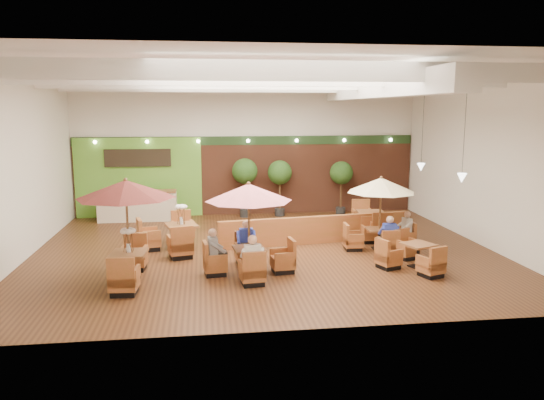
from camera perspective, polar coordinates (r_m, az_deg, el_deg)
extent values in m
plane|color=#381E0F|center=(16.45, -0.81, -5.47)|extent=(14.00, 14.00, 0.00)
cube|color=silver|center=(21.90, -2.66, 5.64)|extent=(14.00, 0.04, 5.50)
cube|color=silver|center=(10.06, 3.10, 0.75)|extent=(14.00, 0.04, 5.50)
cube|color=silver|center=(16.67, -25.54, 3.40)|extent=(0.04, 12.00, 5.50)
cube|color=silver|center=(18.13, 21.77, 4.10)|extent=(0.04, 12.00, 5.50)
cube|color=white|center=(15.91, -0.86, 14.01)|extent=(14.00, 12.00, 0.04)
cube|color=brown|center=(21.95, -2.62, 2.63)|extent=(13.90, 0.10, 3.20)
cube|color=#1E3819|center=(21.81, -2.65, 6.41)|extent=(13.90, 0.12, 0.35)
cube|color=#5DA12E|center=(21.97, -14.13, 2.35)|extent=(5.00, 0.08, 3.20)
cube|color=black|center=(21.80, -14.24, 4.41)|extent=(2.60, 0.08, 0.70)
cube|color=white|center=(16.65, 11.46, 11.73)|extent=(0.60, 11.00, 0.60)
cube|color=white|center=(11.93, 1.41, 13.73)|extent=(13.60, 0.12, 0.45)
cube|color=white|center=(14.60, -0.26, 13.01)|extent=(13.60, 0.12, 0.45)
cube|color=white|center=(17.18, -1.37, 12.52)|extent=(13.60, 0.12, 0.45)
cube|color=white|center=(19.86, -2.22, 12.15)|extent=(13.60, 0.12, 0.45)
cylinder|color=black|center=(16.62, 20.05, 7.72)|extent=(0.01, 0.01, 3.20)
cone|color=white|center=(16.74, 19.74, 2.25)|extent=(0.28, 0.28, 0.28)
cylinder|color=black|center=(19.34, 15.95, 8.14)|extent=(0.01, 0.01, 3.20)
cone|color=white|center=(19.44, 15.73, 3.43)|extent=(0.28, 0.28, 0.28)
sphere|color=#FFEAC6|center=(21.90, -18.52, 5.93)|extent=(0.14, 0.14, 0.14)
sphere|color=#FFEAC6|center=(21.61, -13.28, 6.13)|extent=(0.14, 0.14, 0.14)
sphere|color=#FFEAC6|center=(21.50, -7.94, 6.28)|extent=(0.14, 0.14, 0.14)
sphere|color=#FFEAC6|center=(21.58, -2.59, 6.38)|extent=(0.14, 0.14, 0.14)
sphere|color=#FFEAC6|center=(21.84, 2.67, 6.42)|extent=(0.14, 0.14, 0.14)
sphere|color=#FFEAC6|center=(22.28, 7.78, 6.40)|extent=(0.14, 0.14, 0.14)
sphere|color=#FFEAC6|center=(22.88, 12.65, 6.34)|extent=(0.14, 0.14, 0.14)
cube|color=beige|center=(21.36, -14.25, -0.71)|extent=(3.00, 0.70, 1.10)
cube|color=brown|center=(21.26, -14.32, 0.88)|extent=(3.00, 0.75, 0.06)
cube|color=brown|center=(17.32, 4.78, -3.20)|extent=(6.42, 1.09, 0.89)
cube|color=brown|center=(13.89, -15.15, -5.55)|extent=(0.93, 0.93, 0.06)
cylinder|color=black|center=(13.99, -15.08, -6.96)|extent=(0.10, 0.10, 0.67)
cube|color=black|center=(14.10, -15.02, -8.35)|extent=(0.49, 0.49, 0.04)
cube|color=brown|center=(13.09, -15.62, -8.47)|extent=(0.68, 0.68, 0.33)
cube|color=brown|center=(12.75, -15.76, -7.53)|extent=(0.64, 0.15, 0.72)
cube|color=brown|center=(13.10, -16.94, -7.59)|extent=(0.12, 0.57, 0.29)
cube|color=brown|center=(12.97, -14.37, -7.64)|extent=(0.12, 0.57, 0.29)
cube|color=black|center=(13.17, -15.57, -9.45)|extent=(0.60, 0.60, 0.14)
cube|color=brown|center=(14.93, -14.58, -6.16)|extent=(0.68, 0.68, 0.33)
cube|color=brown|center=(15.11, -14.59, -4.77)|extent=(0.64, 0.15, 0.72)
cube|color=brown|center=(14.82, -13.49, -5.41)|extent=(0.12, 0.57, 0.29)
cube|color=brown|center=(14.94, -15.74, -5.39)|extent=(0.12, 0.57, 0.29)
cube|color=black|center=(15.00, -14.55, -7.02)|extent=(0.60, 0.60, 0.14)
cylinder|color=brown|center=(13.76, -15.25, -3.37)|extent=(0.06, 0.06, 2.56)
cone|color=#4D1A16|center=(13.56, -15.45, 1.15)|extent=(2.45, 2.45, 0.45)
sphere|color=brown|center=(13.53, -15.50, 2.12)|extent=(0.10, 0.10, 0.10)
cylinder|color=silver|center=(13.86, -15.17, -4.99)|extent=(0.10, 0.10, 0.22)
cube|color=brown|center=(14.06, -2.48, -5.25)|extent=(0.89, 0.89, 0.06)
cylinder|color=black|center=(14.15, -2.47, -6.55)|extent=(0.09, 0.09, 0.63)
cube|color=black|center=(14.25, -2.46, -7.83)|extent=(0.47, 0.47, 0.04)
cube|color=brown|center=(13.31, -2.13, -7.91)|extent=(0.65, 0.65, 0.30)
cube|color=brown|center=(12.99, -2.16, -7.04)|extent=(0.60, 0.16, 0.66)
cube|color=brown|center=(13.20, -3.31, -7.20)|extent=(0.14, 0.53, 0.27)
cube|color=brown|center=(13.31, -0.96, -7.04)|extent=(0.14, 0.53, 0.27)
cube|color=black|center=(13.38, -2.12, -8.80)|extent=(0.58, 0.58, 0.13)
cube|color=brown|center=(15.03, -2.77, -5.83)|extent=(0.65, 0.65, 0.30)
cube|color=brown|center=(15.20, -2.75, -4.55)|extent=(0.60, 0.16, 0.66)
cube|color=brown|center=(15.04, -1.74, -5.07)|extent=(0.14, 0.53, 0.27)
cube|color=brown|center=(14.93, -3.82, -5.19)|extent=(0.14, 0.53, 0.27)
cube|color=black|center=(15.09, -2.76, -6.63)|extent=(0.58, 0.58, 0.13)
cube|color=brown|center=(14.12, -6.14, -6.91)|extent=(0.65, 0.65, 0.30)
cube|color=brown|center=(14.02, -5.15, -5.80)|extent=(0.16, 0.60, 0.66)
cube|color=brown|center=(14.33, -6.31, -5.87)|extent=(0.53, 0.14, 0.27)
cube|color=brown|center=(13.81, -6.00, -6.48)|extent=(0.53, 0.14, 0.27)
cube|color=black|center=(14.19, -6.12, -7.75)|extent=(0.58, 0.58, 0.13)
cube|color=brown|center=(14.27, 1.16, -6.68)|extent=(0.65, 0.65, 0.30)
cube|color=brown|center=(14.19, 0.17, -5.58)|extent=(0.16, 0.60, 0.66)
cube|color=brown|center=(13.96, 1.46, -6.24)|extent=(0.53, 0.14, 0.27)
cube|color=brown|center=(14.47, 0.88, -5.66)|extent=(0.53, 0.14, 0.27)
cube|color=black|center=(14.33, 1.16, -7.51)|extent=(0.58, 0.58, 0.13)
cylinder|color=brown|center=(13.94, -2.50, -3.25)|extent=(0.06, 0.06, 2.37)
cone|color=#C8606A|center=(13.75, -2.53, 0.84)|extent=(2.28, 2.28, 0.45)
sphere|color=brown|center=(13.71, -2.53, 1.79)|extent=(0.10, 0.10, 0.10)
cube|color=brown|center=(16.81, 11.49, -3.11)|extent=(0.79, 0.79, 0.05)
cylinder|color=black|center=(16.88, 11.46, -4.13)|extent=(0.09, 0.09, 0.58)
cube|color=black|center=(16.95, 11.42, -5.14)|extent=(0.42, 0.42, 0.04)
cube|color=brown|center=(16.13, 12.41, -5.04)|extent=(0.57, 0.57, 0.28)
cube|color=brown|center=(15.86, 12.76, -4.32)|extent=(0.55, 0.12, 0.62)
cube|color=brown|center=(16.01, 11.55, -4.47)|extent=(0.10, 0.49, 0.25)
cube|color=brown|center=(16.16, 13.30, -4.40)|extent=(0.10, 0.49, 0.25)
cube|color=black|center=(16.18, 12.38, -5.74)|extent=(0.51, 0.51, 0.12)
cube|color=brown|center=(17.66, 10.58, -3.69)|extent=(0.57, 0.57, 0.28)
cube|color=brown|center=(17.81, 10.34, -2.69)|extent=(0.55, 0.12, 0.62)
cube|color=brown|center=(17.69, 11.39, -3.11)|extent=(0.10, 0.49, 0.25)
cube|color=brown|center=(17.56, 9.79, -3.15)|extent=(0.10, 0.49, 0.25)
cube|color=black|center=(17.71, 10.56, -4.33)|extent=(0.51, 0.51, 0.12)
cube|color=brown|center=(16.64, 8.71, -4.46)|extent=(0.57, 0.57, 0.28)
cube|color=brown|center=(16.66, 9.48, -3.54)|extent=(0.12, 0.55, 0.62)
cube|color=brown|center=(16.84, 8.53, -3.67)|extent=(0.49, 0.10, 0.25)
cube|color=brown|center=(16.36, 8.93, -4.08)|extent=(0.49, 0.10, 0.25)
cube|color=black|center=(16.69, 8.69, -5.14)|extent=(0.51, 0.51, 0.12)
cube|color=brown|center=(17.18, 14.10, -4.20)|extent=(0.57, 0.57, 0.28)
cube|color=brown|center=(17.02, 13.44, -3.38)|extent=(0.12, 0.55, 0.62)
cube|color=brown|center=(16.90, 14.40, -3.83)|extent=(0.49, 0.10, 0.25)
cube|color=brown|center=(17.37, 13.86, -3.44)|extent=(0.49, 0.10, 0.25)
cube|color=black|center=(17.23, 14.08, -4.86)|extent=(0.51, 0.51, 0.12)
cylinder|color=brown|center=(16.71, 11.55, -1.55)|extent=(0.06, 0.06, 2.21)
cone|color=beige|center=(16.56, 11.66, 1.59)|extent=(2.12, 2.12, 0.45)
sphere|color=brown|center=(16.53, 11.68, 2.38)|extent=(0.10, 0.10, 0.10)
cube|color=brown|center=(16.69, -9.72, -2.69)|extent=(1.09, 1.09, 0.06)
cylinder|color=black|center=(16.78, -9.68, -3.93)|extent=(0.11, 0.11, 0.70)
cube|color=black|center=(16.87, -9.64, -5.15)|extent=(0.58, 0.58, 0.04)
cube|color=brown|center=(15.82, -9.81, -5.05)|extent=(0.80, 0.80, 0.34)
cube|color=brown|center=(15.49, -10.13, -4.16)|extent=(0.66, 0.26, 0.74)
cube|color=brown|center=(15.71, -10.93, -4.39)|extent=(0.23, 0.59, 0.30)
cube|color=brown|center=(15.83, -8.74, -4.21)|extent=(0.23, 0.59, 0.30)
cube|color=black|center=(15.88, -9.78, -5.90)|extent=(0.71, 0.71, 0.15)
cube|color=brown|center=(17.77, -9.55, -3.40)|extent=(0.80, 0.80, 0.34)
cube|color=brown|center=(17.96, -9.34, -2.21)|extent=(0.66, 0.26, 0.74)
cube|color=brown|center=(17.79, -8.61, -2.66)|extent=(0.23, 0.59, 0.30)
cube|color=brown|center=(17.67, -10.55, -2.80)|extent=(0.23, 0.59, 0.30)
cube|color=black|center=(17.83, -9.53, -4.16)|extent=(0.71, 0.71, 0.15)
cube|color=brown|center=(16.87, -13.10, -4.23)|extent=(0.80, 0.80, 0.34)
cube|color=brown|center=(16.70, -12.25, -3.21)|extent=(0.26, 0.66, 0.74)
cube|color=brown|center=(17.11, -13.28, -3.31)|extent=(0.59, 0.23, 0.30)
cube|color=brown|center=(16.52, -12.97, -3.76)|extent=(0.59, 0.23, 0.30)
cube|color=black|center=(16.93, -13.07, -5.03)|extent=(0.71, 0.71, 0.15)
cylinder|color=silver|center=(16.66, -9.73, -2.21)|extent=(0.10, 0.10, 0.22)
cube|color=brown|center=(15.17, 15.49, -4.64)|extent=(0.98, 0.98, 0.05)
cylinder|color=black|center=(15.25, 15.43, -5.78)|extent=(0.09, 0.09, 0.59)
cube|color=black|center=(15.33, 15.38, -6.90)|extent=(0.52, 0.52, 0.04)
cube|color=brown|center=(14.52, 16.72, -6.88)|extent=(0.71, 0.71, 0.29)
cube|color=brown|center=(14.22, 16.83, -6.11)|extent=(0.55, 0.28, 0.63)
cube|color=brown|center=(14.29, 16.01, -6.36)|extent=(0.24, 0.49, 0.25)
cube|color=brown|center=(14.65, 17.48, -6.04)|extent=(0.24, 0.49, 0.25)
cube|color=black|center=(14.58, 16.68, -7.66)|extent=(0.63, 0.63, 0.13)
cube|color=brown|center=(16.02, 14.25, -5.21)|extent=(0.71, 0.71, 0.29)
cube|color=brown|center=(16.18, 14.28, -4.08)|extent=(0.55, 0.28, 0.63)
cube|color=brown|center=(16.15, 14.96, -4.46)|extent=(0.24, 0.49, 0.25)
cube|color=brown|center=(15.81, 13.58, -4.71)|extent=(0.24, 0.49, 0.25)
cube|color=black|center=(16.07, 14.22, -5.91)|extent=(0.63, 0.63, 0.13)
cube|color=brown|center=(14.96, 12.41, -6.20)|extent=(0.71, 0.71, 0.29)
cube|color=brown|center=(14.89, 13.34, -5.24)|extent=(0.28, 0.55, 0.63)
cube|color=brown|center=(15.10, 11.79, -5.32)|extent=(0.49, 0.24, 0.25)
cube|color=brown|center=(14.72, 13.09, -5.76)|extent=(0.49, 0.24, 0.25)
cube|color=black|center=(15.02, 12.38, -6.95)|extent=(0.63, 0.63, 0.13)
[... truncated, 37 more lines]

